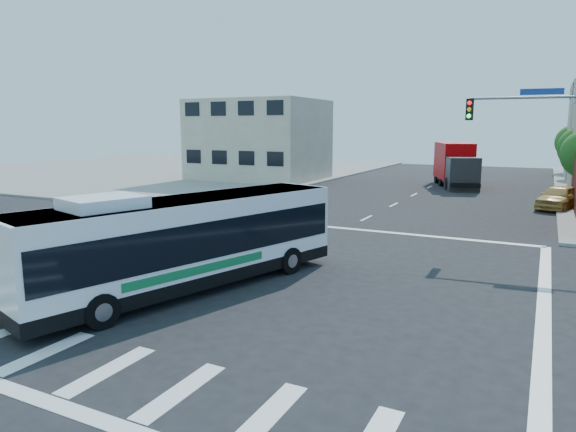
% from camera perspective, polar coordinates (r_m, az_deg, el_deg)
% --- Properties ---
extents(ground, '(120.00, 120.00, 0.00)m').
position_cam_1_polar(ground, '(18.88, -3.79, -6.39)').
color(ground, black).
rests_on(ground, ground).
extents(sidewalk_nw, '(50.00, 50.00, 0.15)m').
position_cam_1_polar(sidewalk_nw, '(67.42, -14.42, 5.07)').
color(sidewalk_nw, gray).
rests_on(sidewalk_nw, ground).
extents(building_west, '(12.06, 10.06, 8.00)m').
position_cam_1_polar(building_west, '(52.62, -3.22, 8.41)').
color(building_west, beige).
rests_on(building_west, ground).
extents(signal_mast_ne, '(7.91, 1.13, 8.07)m').
position_cam_1_polar(signal_mast_ne, '(26.21, 26.67, 8.16)').
color(signal_mast_ne, gray).
rests_on(signal_mast_ne, ground).
extents(street_tree_d, '(4.00, 4.00, 6.03)m').
position_cam_1_polar(street_tree_d, '(67.58, 29.28, 7.38)').
color(street_tree_d, '#372514').
rests_on(street_tree_d, ground).
extents(transit_bus, '(5.60, 11.53, 3.35)m').
position_cam_1_polar(transit_bus, '(16.96, -11.06, -2.71)').
color(transit_bus, black).
rests_on(transit_bus, ground).
extents(box_truck, '(5.28, 9.00, 3.90)m').
position_cam_1_polar(box_truck, '(48.74, 18.12, 5.34)').
color(box_truck, '#25252A').
rests_on(box_truck, ground).
extents(parked_car, '(3.10, 4.98, 1.58)m').
position_cam_1_polar(parked_car, '(37.77, 27.85, 1.86)').
color(parked_car, gold).
rests_on(parked_car, ground).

